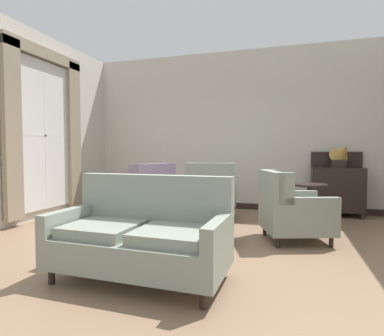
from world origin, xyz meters
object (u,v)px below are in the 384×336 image
at_px(coffee_table, 202,212).
at_px(gramophone, 342,154).
at_px(settee, 142,236).
at_px(armchair_near_window, 212,196).
at_px(armchair_back_corner, 145,198).
at_px(porcelain_vase, 203,194).
at_px(armchair_far_left, 290,211).
at_px(side_table, 309,202).
at_px(sideboard, 337,188).

distance_m(coffee_table, gramophone, 3.22).
height_order(settee, armchair_near_window, armchair_near_window).
bearing_deg(settee, coffee_table, 79.94).
bearing_deg(coffee_table, armchair_back_corner, 145.50).
bearing_deg(gramophone, settee, -121.85).
relative_size(porcelain_vase, armchair_far_left, 0.29).
height_order(coffee_table, side_table, side_table).
bearing_deg(armchair_near_window, settee, 81.91).
xyz_separation_m(coffee_table, sideboard, (1.96, 2.49, 0.10)).
xyz_separation_m(porcelain_vase, armchair_far_left, (1.11, 0.46, -0.24)).
bearing_deg(sideboard, porcelain_vase, -128.53).
height_order(coffee_table, armchair_far_left, armchair_far_left).
height_order(coffee_table, settee, settee).
distance_m(armchair_near_window, sideboard, 2.41).
distance_m(porcelain_vase, armchair_back_corner, 1.47).
relative_size(side_table, gramophone, 1.27).
height_order(armchair_back_corner, armchair_far_left, armchair_back_corner).
distance_m(settee, sideboard, 4.36).
distance_m(porcelain_vase, side_table, 1.89).
distance_m(armchair_near_window, gramophone, 2.53).
bearing_deg(armchair_far_left, coffee_table, 95.58).
bearing_deg(side_table, sideboard, 64.97).
xyz_separation_m(side_table, sideboard, (0.56, 1.21, 0.10)).
bearing_deg(sideboard, side_table, -115.03).
height_order(armchair_back_corner, gramophone, gramophone).
relative_size(coffee_table, side_table, 1.24).
relative_size(armchair_back_corner, gramophone, 1.96).
relative_size(coffee_table, armchair_near_window, 0.86).
bearing_deg(armchair_back_corner, sideboard, 142.36).
distance_m(armchair_far_left, sideboard, 2.18).
distance_m(porcelain_vase, sideboard, 3.15).
distance_m(coffee_table, settee, 1.28).
bearing_deg(coffee_table, side_table, 42.62).
distance_m(sideboard, gramophone, 0.66).
height_order(settee, side_table, settee).
bearing_deg(armchair_near_window, sideboard, -160.97).
height_order(porcelain_vase, armchair_back_corner, armchair_back_corner).
height_order(coffee_table, armchair_near_window, armchair_near_window).
distance_m(side_table, sideboard, 1.33).
height_order(porcelain_vase, sideboard, sideboard).
relative_size(settee, armchair_near_window, 1.63).
relative_size(coffee_table, porcelain_vase, 2.93).
xyz_separation_m(side_table, gramophone, (0.61, 1.11, 0.75)).
bearing_deg(gramophone, armchair_far_left, -115.34).
bearing_deg(porcelain_vase, sideboard, 51.47).
xyz_separation_m(armchair_back_corner, armchair_far_left, (2.33, -0.34, -0.02)).
bearing_deg(armchair_far_left, gramophone, -43.80).
height_order(side_table, sideboard, sideboard).
relative_size(porcelain_vase, armchair_back_corner, 0.28).
xyz_separation_m(armchair_back_corner, sideboard, (3.18, 1.66, 0.09)).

